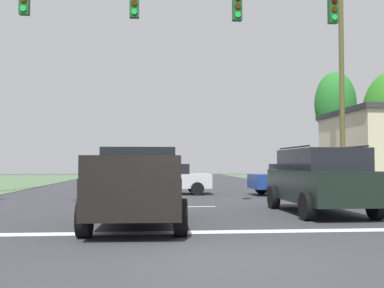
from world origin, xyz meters
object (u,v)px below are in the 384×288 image
suv_black (319,179)px  pickup_truck (138,186)px  tree_roadside_right (335,105)px  distant_car_oncoming (295,179)px  distant_car_far_parked (167,178)px  utility_pole_mid_right (342,87)px  overhead_signal_span (188,73)px  distant_car_crossing_white (155,174)px

suv_black → pickup_truck: bearing=-159.6°
tree_roadside_right → distant_car_oncoming: bearing=-122.2°
distant_car_oncoming → tree_roadside_right: size_ratio=0.54×
pickup_truck → distant_car_far_parked: pickup_truck is taller
pickup_truck → utility_pole_mid_right: size_ratio=0.47×
overhead_signal_span → utility_pole_mid_right: utility_pole_mid_right is taller
pickup_truck → utility_pole_mid_right: (10.39, 11.66, 4.64)m
overhead_signal_span → tree_roadside_right: 20.02m
utility_pole_mid_right → pickup_truck: bearing=-131.7°
overhead_signal_span → distant_car_crossing_white: bearing=93.5°
overhead_signal_span → pickup_truck: size_ratio=3.39×
utility_pole_mid_right → tree_roadside_right: (3.06, 8.26, 0.14)m
distant_car_crossing_white → tree_roadside_right: tree_roadside_right is taller
overhead_signal_span → distant_car_oncoming: (5.72, 6.30, -3.86)m
distant_car_crossing_white → utility_pole_mid_right: size_ratio=0.37×
distant_car_oncoming → distant_car_crossing_white: bearing=122.8°
distant_car_oncoming → utility_pole_mid_right: utility_pole_mid_right is taller
utility_pole_mid_right → overhead_signal_span: bearing=-138.5°
suv_black → tree_roadside_right: (7.97, 17.88, 4.69)m
suv_black → utility_pole_mid_right: bearing=62.9°
pickup_truck → distant_car_crossing_white: size_ratio=1.27×
distant_car_oncoming → suv_black: bearing=-102.6°
overhead_signal_span → pickup_truck: overhead_signal_span is taller
suv_black → utility_pole_mid_right: utility_pole_mid_right is taller
overhead_signal_span → tree_roadside_right: (11.88, 16.07, 1.10)m
pickup_truck → distant_car_crossing_white: 20.64m
pickup_truck → utility_pole_mid_right: 16.29m
utility_pole_mid_right → tree_roadside_right: size_ratio=1.41×
pickup_truck → utility_pole_mid_right: utility_pole_mid_right is taller
suv_black → tree_roadside_right: 20.13m
tree_roadside_right → pickup_truck: bearing=-124.0°
suv_black → overhead_signal_span: bearing=155.2°
distant_car_crossing_white → tree_roadside_right: (12.91, -0.71, 4.96)m
suv_black → utility_pole_mid_right: 11.71m
utility_pole_mid_right → tree_roadside_right: 8.81m
distant_car_far_parked → tree_roadside_right: 15.96m
overhead_signal_span → distant_car_oncoming: bearing=47.8°
pickup_truck → tree_roadside_right: 24.51m
suv_black → distant_car_far_parked: bearing=115.8°
overhead_signal_span → utility_pole_mid_right: size_ratio=1.61×
distant_car_far_parked → utility_pole_mid_right: bearing=3.2°
utility_pole_mid_right → distant_car_far_parked: bearing=-176.8°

